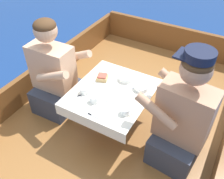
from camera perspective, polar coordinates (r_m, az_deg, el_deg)
ground_plane at (r=2.68m, az=0.44°, el=-11.77°), size 60.00×60.00×0.00m
boat_deck at (r=2.57m, az=0.46°, el=-9.82°), size 2.03×3.27×0.28m
gunwale_port at (r=2.84m, az=-17.13°, el=2.05°), size 0.06×3.27×0.31m
gunwale_starboard at (r=2.21m, az=24.02°, el=-13.71°), size 0.06×3.27×0.31m
bow_coaming at (r=3.56m, az=13.50°, el=11.40°), size 1.91×0.06×0.35m
cockpit_table at (r=2.16m, az=0.00°, el=-1.41°), size 0.64×0.74×0.44m
person_port at (r=2.45m, az=-13.05°, el=3.01°), size 0.53×0.45×0.96m
person_starboard at (r=1.98m, az=15.71°, el=-6.79°), size 0.55×0.48×1.04m
plate_sandwich at (r=2.25m, az=-2.21°, el=2.24°), size 0.18×0.18×0.01m
plate_bread at (r=2.08m, az=0.51°, el=-1.40°), size 0.19×0.19×0.01m
sandwich at (r=2.23m, az=-2.23°, el=2.79°), size 0.12×0.12×0.05m
bowl_port_near at (r=2.24m, az=3.21°, el=2.69°), size 0.13×0.13×0.04m
bowl_starboard_near at (r=2.15m, az=6.71°, el=0.52°), size 0.12×0.12×0.04m
coffee_cup_port at (r=1.92m, az=3.01°, el=-4.93°), size 0.10×0.07×0.05m
coffee_cup_starboard at (r=2.11m, az=-6.33°, el=-0.17°), size 0.10×0.08×0.05m
coffee_cup_center at (r=2.02m, az=-4.13°, el=-2.13°), size 0.10×0.07×0.05m
utensil_knife_port at (r=2.34m, az=4.56°, el=3.90°), size 0.16×0.08×0.00m
utensil_fork_port at (r=2.08m, az=-8.82°, el=-1.92°), size 0.10×0.16×0.00m
utensil_fork_starboard at (r=1.91m, az=-3.91°, el=-6.20°), size 0.17×0.02×0.00m
utensil_spoon_starboard at (r=2.16m, az=3.69°, el=0.39°), size 0.16×0.09×0.01m
utensil_spoon_center at (r=2.26m, az=6.46°, el=2.16°), size 0.17×0.07×0.01m
utensil_spoon_port at (r=1.99m, az=-0.06°, el=-3.85°), size 0.06×0.17×0.01m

